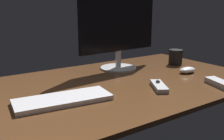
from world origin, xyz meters
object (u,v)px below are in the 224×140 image
media_remote (159,86)px  coffee_mug (176,57)px  monitor (119,27)px  tv_remote (222,84)px  keyboard (63,100)px  computer_mouse (187,70)px

media_remote → coffee_mug: size_ratio=1.68×
monitor → coffee_mug: (36.09, -11.22, -19.45)cm
tv_remote → media_remote: bearing=77.9°
keyboard → computer_mouse: bearing=8.5°
monitor → coffee_mug: bearing=-21.2°
media_remote → coffee_mug: coffee_mug is taller
keyboard → computer_mouse: computer_mouse is taller
keyboard → coffee_mug: (84.95, 20.30, 3.76)cm
monitor → computer_mouse: (25.95, -29.35, -22.52)cm
media_remote → coffee_mug: (42.37, 29.13, 3.63)cm
media_remote → keyboard: bearing=108.1°
monitor → media_remote: monitor is taller
monitor → coffee_mug: monitor is taller
computer_mouse → media_remote: size_ratio=0.65×
computer_mouse → tv_remote: bearing=-102.5°
tv_remote → coffee_mug: (16.78, 43.62, 3.44)cm
monitor → keyboard: (-48.85, -31.53, -23.21)cm
keyboard → coffee_mug: size_ratio=3.93×
coffee_mug → media_remote: bearing=-145.5°
coffee_mug → tv_remote: bearing=-111.0°
monitor → computer_mouse: bearing=-52.4°
tv_remote → coffee_mug: size_ratio=1.93×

